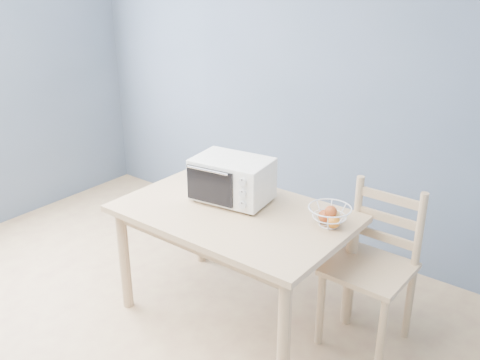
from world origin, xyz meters
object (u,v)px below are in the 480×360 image
Objects in this scene: dining_table at (234,225)px; dining_chair at (372,269)px; toaster_oven at (229,178)px; fruit_basket at (330,215)px.

dining_chair is at bearing 22.23° from dining_table.
fruit_basket is (0.67, 0.08, -0.08)m from toaster_oven.
dining_chair is at bearing 30.30° from fruit_basket.
toaster_oven is 0.53× the size of dining_chair.
dining_table is 0.61m from fruit_basket.
dining_chair is at bearing 5.00° from toaster_oven.
dining_table is 1.44× the size of dining_chair.
toaster_oven is 1.59× the size of fruit_basket.
fruit_basket is at bearing 18.56° from dining_table.
dining_table is 0.30m from toaster_oven.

